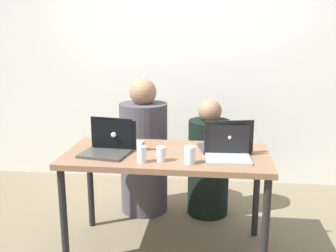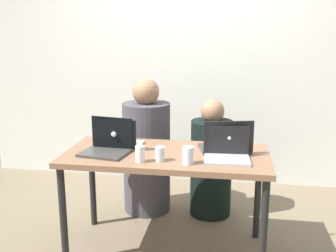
{
  "view_description": "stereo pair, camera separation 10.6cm",
  "coord_description": "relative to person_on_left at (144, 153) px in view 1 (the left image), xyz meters",
  "views": [
    {
      "loc": [
        0.33,
        -2.64,
        1.6
      ],
      "look_at": [
        0.0,
        0.07,
        0.94
      ],
      "focal_mm": 42.0,
      "sensor_mm": 36.0,
      "label": 1
    },
    {
      "loc": [
        0.43,
        -2.62,
        1.6
      ],
      "look_at": [
        0.0,
        0.07,
        0.94
      ],
      "focal_mm": 42.0,
      "sensor_mm": 36.0,
      "label": 2
    }
  ],
  "objects": [
    {
      "name": "laptop_front_right",
      "position": [
        0.71,
        -0.74,
        0.27
      ],
      "size": [
        0.31,
        0.26,
        0.21
      ],
      "rotation": [
        0.0,
        0.0,
        0.05
      ],
      "color": "#B1B7B6",
      "rests_on": "desk"
    },
    {
      "name": "person_on_right",
      "position": [
        0.58,
        0.0,
        -0.07
      ],
      "size": [
        0.42,
        0.42,
        1.04
      ],
      "rotation": [
        0.0,
        0.0,
        2.95
      ],
      "color": "black",
      "rests_on": "ground"
    },
    {
      "name": "laptop_back_right",
      "position": [
        0.7,
        -0.56,
        0.27
      ],
      "size": [
        0.4,
        0.33,
        0.24
      ],
      "rotation": [
        0.0,
        0.0,
        3.38
      ],
      "color": "#36383A",
      "rests_on": "desk"
    },
    {
      "name": "desk",
      "position": [
        0.29,
        -0.66,
        0.14
      ],
      "size": [
        1.44,
        0.69,
        0.76
      ],
      "color": "brown",
      "rests_on": "ground"
    },
    {
      "name": "person_on_left",
      "position": [
        0.0,
        0.0,
        0.0
      ],
      "size": [
        0.42,
        0.42,
        1.21
      ],
      "rotation": [
        0.0,
        0.0,
        3.15
      ],
      "color": "#44414A",
      "rests_on": "ground"
    },
    {
      "name": "water_glass_right",
      "position": [
        0.46,
        -0.87,
        0.27
      ],
      "size": [
        0.07,
        0.07,
        0.12
      ],
      "color": "silver",
      "rests_on": "desk"
    },
    {
      "name": "water_glass_center",
      "position": [
        0.27,
        -0.84,
        0.26
      ],
      "size": [
        0.07,
        0.07,
        0.1
      ],
      "color": "silver",
      "rests_on": "desk"
    },
    {
      "name": "laptop_front_left",
      "position": [
        -0.13,
        -0.72,
        0.27
      ],
      "size": [
        0.36,
        0.3,
        0.24
      ],
      "rotation": [
        0.0,
        0.0,
        -0.17
      ],
      "color": "#3C3B38",
      "rests_on": "desk"
    },
    {
      "name": "water_glass_left",
      "position": [
        0.15,
        -0.88,
        0.27
      ],
      "size": [
        0.06,
        0.06,
        0.11
      ],
      "color": "white",
      "rests_on": "desk"
    },
    {
      "name": "ground_plane",
      "position": [
        0.29,
        -0.66,
        -0.54
      ],
      "size": [
        12.0,
        12.0,
        0.0
      ],
      "primitive_type": "plane",
      "color": "#74654E"
    },
    {
      "name": "laptop_back_left",
      "position": [
        -0.09,
        -0.58,
        0.27
      ],
      "size": [
        0.34,
        0.27,
        0.23
      ],
      "rotation": [
        0.0,
        0.0,
        3.09
      ],
      "color": "#B2B6B6",
      "rests_on": "desk"
    },
    {
      "name": "back_wall",
      "position": [
        0.29,
        0.86,
        0.62
      ],
      "size": [
        4.5,
        0.1,
        2.3
      ],
      "primitive_type": "cube",
      "color": "silver",
      "rests_on": "ground"
    }
  ]
}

